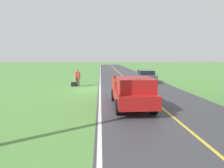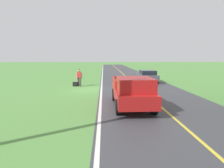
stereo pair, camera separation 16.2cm
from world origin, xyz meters
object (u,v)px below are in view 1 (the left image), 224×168
object	(u,v)px
suitcase_carried	(74,84)
sedan_near_oncoming	(145,76)
pickup_truck_passing	(132,91)
hitchhiker_walking	(78,77)

from	to	relation	value
suitcase_carried	sedan_near_oncoming	distance (m)	8.50
suitcase_carried	pickup_truck_passing	size ratio (longest dim) A/B	0.08
pickup_truck_passing	sedan_near_oncoming	distance (m)	11.96
pickup_truck_passing	sedan_near_oncoming	size ratio (longest dim) A/B	1.21
sedan_near_oncoming	hitchhiker_walking	bearing A→B (deg)	21.21
pickup_truck_passing	sedan_near_oncoming	world-z (taller)	pickup_truck_passing
hitchhiker_walking	sedan_near_oncoming	world-z (taller)	hitchhiker_walking
pickup_truck_passing	hitchhiker_walking	bearing A→B (deg)	-64.45
suitcase_carried	pickup_truck_passing	bearing A→B (deg)	31.08
sedan_near_oncoming	suitcase_carried	bearing A→B (deg)	20.54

